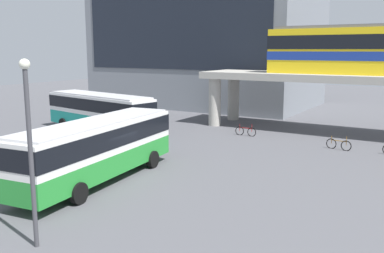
{
  "coord_description": "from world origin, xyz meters",
  "views": [
    {
      "loc": [
        15.14,
        -16.58,
        6.77
      ],
      "look_at": [
        1.92,
        5.27,
        2.2
      ],
      "focal_mm": 39.97,
      "sensor_mm": 36.0,
      "label": 1
    }
  ],
  "objects": [
    {
      "name": "ground_plane",
      "position": [
        0.0,
        10.0,
        0.0
      ],
      "size": [
        120.0,
        120.0,
        0.0
      ],
      "primitive_type": "plane",
      "color": "#515156"
    },
    {
      "name": "lamp_post",
      "position": [
        3.26,
        -7.43,
        3.83
      ],
      "size": [
        0.36,
        0.36,
        6.51
      ],
      "color": "#3F3F44",
      "rests_on": "ground_plane"
    },
    {
      "name": "bicycle_red",
      "position": [
        1.41,
        14.46,
        0.36
      ],
      "size": [
        1.79,
        0.08,
        1.04
      ],
      "color": "black",
      "rests_on": "ground_plane"
    },
    {
      "name": "bicycle_brown",
      "position": [
        8.92,
        13.27,
        0.36
      ],
      "size": [
        1.77,
        0.36,
        1.04
      ],
      "color": "black",
      "rests_on": "ground_plane"
    },
    {
      "name": "bus_secondary",
      "position": [
        -9.5,
        9.37,
        1.99
      ],
      "size": [
        11.31,
        4.4,
        3.22
      ],
      "color": "teal",
      "rests_on": "ground_plane"
    },
    {
      "name": "bus_main",
      "position": [
        -0.15,
        -0.73,
        1.99
      ],
      "size": [
        3.78,
        11.26,
        3.22
      ],
      "color": "#268C33",
      "rests_on": "ground_plane"
    },
    {
      "name": "station_building",
      "position": [
        -11.71,
        31.5,
        8.67
      ],
      "size": [
        26.1,
        16.04,
        17.33
      ],
      "color": "slate",
      "rests_on": "ground_plane"
    }
  ]
}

